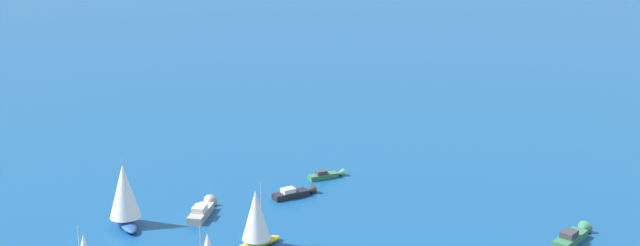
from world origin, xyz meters
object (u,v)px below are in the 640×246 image
object	(u,v)px
sailboat_mid_cluster	(124,195)
motorboat_outer_ring_b	(328,175)
motorboat_near_centre	(296,193)
motorboat_inshore	(203,210)
motorboat_outer_ring_f	(574,236)
sailboat_ahead	(256,218)

from	to	relation	value
sailboat_mid_cluster	motorboat_outer_ring_b	world-z (taller)	sailboat_mid_cluster
motorboat_near_centre	sailboat_mid_cluster	distance (m)	35.00
motorboat_inshore	motorboat_outer_ring_f	world-z (taller)	motorboat_inshore
motorboat_inshore	sailboat_mid_cluster	size ratio (longest dim) A/B	0.80
motorboat_inshore	sailboat_ahead	xyz separation A→B (m)	(3.96, -18.60, 4.45)
motorboat_near_centre	sailboat_mid_cluster	bearing A→B (deg)	-178.67
motorboat_inshore	sailboat_mid_cluster	world-z (taller)	sailboat_mid_cluster
motorboat_outer_ring_b	motorboat_outer_ring_f	distance (m)	54.58
motorboat_inshore	motorboat_outer_ring_f	xyz separation A→B (m)	(55.62, -39.78, -0.00)
motorboat_outer_ring_f	motorboat_inshore	bearing A→B (deg)	144.43
sailboat_ahead	motorboat_outer_ring_b	size ratio (longest dim) A/B	1.42
motorboat_outer_ring_b	motorboat_near_centre	bearing A→B (deg)	-144.84
sailboat_ahead	sailboat_mid_cluster	xyz separation A→B (m)	(-18.54, 19.02, 0.78)
sailboat_ahead	motorboat_outer_ring_f	world-z (taller)	sailboat_ahead
motorboat_near_centre	motorboat_outer_ring_f	size ratio (longest dim) A/B	0.85
motorboat_near_centre	motorboat_outer_ring_f	world-z (taller)	motorboat_outer_ring_f
motorboat_outer_ring_b	motorboat_outer_ring_f	size ratio (longest dim) A/B	0.74
motorboat_near_centre	motorboat_outer_ring_b	size ratio (longest dim) A/B	1.15
motorboat_inshore	motorboat_outer_ring_b	world-z (taller)	motorboat_inshore
sailboat_mid_cluster	sailboat_ahead	bearing A→B (deg)	-45.73
motorboat_outer_ring_b	sailboat_ahead	bearing A→B (deg)	-134.37
sailboat_mid_cluster	motorboat_outer_ring_f	bearing A→B (deg)	-29.79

